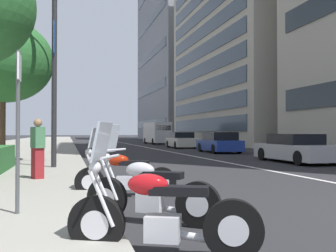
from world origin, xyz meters
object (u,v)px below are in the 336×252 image
(car_far_down_avenue, at_px, (295,149))
(parking_sign_by_curb, at_px, (18,115))
(street_tree_near_plaza_corner, at_px, (3,61))
(pedestrian_on_plaza, at_px, (38,149))
(street_lamp_with_banners, at_px, (64,38))
(delivery_van_ahead, at_px, (157,133))
(car_following_behind, at_px, (181,140))
(motorcycle_nearest_camera, at_px, (159,216))
(car_lead_in_lane, at_px, (219,143))
(motorcycle_mid_row, at_px, (148,193))
(motorcycle_far_end_row, at_px, (124,176))

(car_far_down_avenue, relative_size, parking_sign_by_curb, 1.92)
(street_tree_near_plaza_corner, distance_m, pedestrian_on_plaza, 6.99)
(street_lamp_with_banners, relative_size, pedestrian_on_plaza, 4.76)
(pedestrian_on_plaza, bearing_deg, delivery_van_ahead, -132.11)
(car_following_behind, distance_m, delivery_van_ahead, 11.53)
(motorcycle_nearest_camera, relative_size, street_lamp_with_banners, 0.27)
(car_lead_in_lane, distance_m, pedestrian_on_plaza, 17.41)
(car_far_down_avenue, relative_size, pedestrian_on_plaza, 2.98)
(motorcycle_nearest_camera, bearing_deg, street_tree_near_plaza_corner, -50.19)
(motorcycle_mid_row, xyz_separation_m, pedestrian_on_plaza, (4.98, 1.94, 0.49))
(car_following_behind, bearing_deg, motorcycle_mid_row, 164.59)
(motorcycle_mid_row, bearing_deg, street_lamp_with_banners, -45.77)
(parking_sign_by_curb, bearing_deg, car_far_down_avenue, -49.16)
(motorcycle_far_end_row, height_order, car_far_down_avenue, motorcycle_far_end_row)
(car_following_behind, bearing_deg, street_lamp_with_banners, 154.16)
(parking_sign_by_curb, bearing_deg, motorcycle_mid_row, -103.48)
(parking_sign_by_curb, xyz_separation_m, street_tree_near_plaza_corner, (10.43, 1.81, 2.61))
(motorcycle_nearest_camera, bearing_deg, car_lead_in_lane, -89.95)
(street_tree_near_plaza_corner, bearing_deg, car_following_behind, -37.60)
(car_lead_in_lane, xyz_separation_m, parking_sign_by_curb, (-18.22, 10.70, 0.97))
(parking_sign_by_curb, bearing_deg, pedestrian_on_plaza, 0.54)
(car_following_behind, relative_size, street_tree_near_plaza_corner, 0.81)
(delivery_van_ahead, relative_size, pedestrian_on_plaza, 3.88)
(motorcycle_mid_row, distance_m, car_far_down_avenue, 13.17)
(motorcycle_far_end_row, relative_size, pedestrian_on_plaza, 1.35)
(motorcycle_nearest_camera, xyz_separation_m, parking_sign_by_curb, (1.99, 1.70, 1.18))
(street_lamp_with_banners, bearing_deg, motorcycle_far_end_row, -167.61)
(car_far_down_avenue, height_order, car_following_behind, car_following_behind)
(motorcycle_nearest_camera, xyz_separation_m, car_far_down_avenue, (11.29, -9.05, 0.17))
(car_lead_in_lane, bearing_deg, motorcycle_mid_row, 157.27)
(parking_sign_by_curb, relative_size, street_lamp_with_banners, 0.33)
(car_far_down_avenue, relative_size, car_following_behind, 1.00)
(car_following_behind, xyz_separation_m, street_lamp_with_banners, (-18.43, 9.86, 4.05))
(car_lead_in_lane, bearing_deg, motorcycle_nearest_camera, 158.51)
(car_lead_in_lane, height_order, delivery_van_ahead, delivery_van_ahead)
(motorcycle_nearest_camera, xyz_separation_m, delivery_van_ahead, (39.83, -9.19, 0.92))
(car_far_down_avenue, bearing_deg, motorcycle_nearest_camera, 141.73)
(motorcycle_mid_row, relative_size, car_following_behind, 0.39)
(car_far_down_avenue, bearing_deg, delivery_van_ahead, 0.17)
(motorcycle_far_end_row, bearing_deg, car_far_down_avenue, -127.69)
(car_far_down_avenue, xyz_separation_m, street_lamp_with_banners, (-1.39, 10.16, 4.10))
(parking_sign_by_curb, xyz_separation_m, pedestrian_on_plaza, (4.52, 0.04, -0.69))
(motorcycle_nearest_camera, distance_m, parking_sign_by_curb, 2.87)
(motorcycle_nearest_camera, distance_m, car_far_down_avenue, 14.47)
(pedestrian_on_plaza, bearing_deg, motorcycle_nearest_camera, 81.04)
(delivery_van_ahead, distance_m, pedestrian_on_plaza, 35.06)
(car_far_down_avenue, distance_m, car_following_behind, 17.05)
(street_tree_near_plaza_corner, bearing_deg, delivery_van_ahead, -24.86)
(motorcycle_nearest_camera, bearing_deg, parking_sign_by_curb, -25.50)
(motorcycle_nearest_camera, bearing_deg, street_lamp_with_banners, -59.54)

